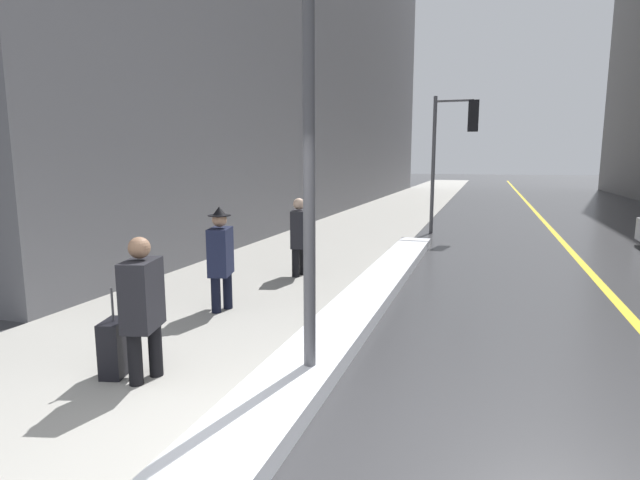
% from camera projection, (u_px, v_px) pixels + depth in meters
% --- Properties ---
extents(ground_plane, '(160.00, 160.00, 0.00)m').
position_uv_depth(ground_plane, '(203.00, 459.00, 3.78)').
color(ground_plane, '#38383A').
extents(sidewalk_slab, '(4.00, 80.00, 0.01)m').
position_uv_depth(sidewalk_slab, '(373.00, 221.00, 18.45)').
color(sidewalk_slab, '#9E9B93').
rests_on(sidewalk_slab, ground).
extents(road_centre_stripe, '(0.16, 80.00, 0.00)m').
position_uv_depth(road_centre_stripe, '(550.00, 228.00, 16.57)').
color(road_centre_stripe, gold).
rests_on(road_centre_stripe, ground).
extents(snow_bank_curb, '(0.75, 10.85, 0.19)m').
position_uv_depth(snow_bank_curb, '(371.00, 292.00, 8.19)').
color(snow_bank_curb, white).
rests_on(snow_bank_curb, ground).
extents(building_facade_left, '(6.00, 36.00, 18.84)m').
position_uv_depth(building_facade_left, '(294.00, 4.00, 23.20)').
color(building_facade_left, slate).
rests_on(building_facade_left, ground).
extents(lamp_post, '(0.28, 0.28, 4.36)m').
position_uv_depth(lamp_post, '(309.00, 116.00, 4.65)').
color(lamp_post, '#515156').
rests_on(lamp_post, ground).
extents(traffic_light_near, '(1.31, 0.32, 4.11)m').
position_uv_depth(traffic_light_near, '(457.00, 135.00, 14.78)').
color(traffic_light_near, '#515156').
rests_on(traffic_light_near, ground).
extents(pedestrian_with_shoulder_bag, '(0.40, 0.72, 1.49)m').
position_uv_depth(pedestrian_with_shoulder_bag, '(143.00, 302.00, 5.00)').
color(pedestrian_with_shoulder_bag, black).
rests_on(pedestrian_with_shoulder_bag, ground).
extents(pedestrian_in_fedora, '(0.40, 0.72, 1.57)m').
position_uv_depth(pedestrian_in_fedora, '(221.00, 255.00, 7.35)').
color(pedestrian_in_fedora, black).
rests_on(pedestrian_in_fedora, ground).
extents(pedestrian_trailing, '(0.40, 0.55, 1.52)m').
position_uv_depth(pedestrian_trailing, '(299.00, 233.00, 9.59)').
color(pedestrian_trailing, black).
rests_on(pedestrian_trailing, ground).
extents(rolling_suitcase, '(0.30, 0.40, 0.95)m').
position_uv_depth(rolling_suitcase, '(115.00, 348.00, 5.18)').
color(rolling_suitcase, black).
rests_on(rolling_suitcase, ground).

